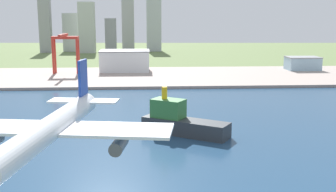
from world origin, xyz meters
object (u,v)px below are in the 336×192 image
Objects in this scene: airplane_landing at (51,129)px; warehouse_main at (125,61)px; container_barge at (180,122)px; warehouse_annex at (303,63)px; port_crane_red at (65,45)px.

airplane_landing is 391.72m from warehouse_main.
container_barge reaches higher than warehouse_annex.
airplane_landing is at bearing -79.89° from port_crane_red.
port_crane_red is (-66.19, 371.14, -10.10)m from airplane_landing.
warehouse_main is at bearing 17.86° from port_crane_red.
port_crane_red is at bearing 100.11° from airplane_landing.
warehouse_annex is at bearing 3.70° from port_crane_red.
warehouse_main reaches higher than container_barge.
warehouse_annex is at bearing 63.55° from airplane_landing.
airplane_landing reaches higher than port_crane_red.
port_crane_red is at bearing -162.14° from warehouse_main.
container_barge is at bearing 76.71° from airplane_landing.
airplane_landing reaches higher than warehouse_annex.
port_crane_red is 260.66m from warehouse_annex.
warehouse_annex is (192.94, 387.90, -32.76)m from airplane_landing.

